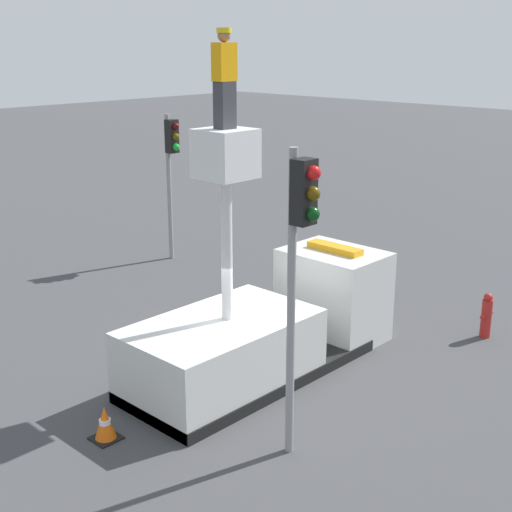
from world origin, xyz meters
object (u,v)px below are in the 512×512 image
(bucket_truck, at_px, (266,328))
(traffic_cone_rear, at_px, (105,424))
(worker, at_px, (224,79))
(traffic_light_pole, at_px, (299,246))
(fire_hydrant, at_px, (486,316))
(traffic_light_across, at_px, (171,158))

(bucket_truck, bearing_deg, traffic_cone_rear, 178.53)
(worker, xyz_separation_m, traffic_light_pole, (-0.97, -2.60, -2.37))
(worker, bearing_deg, traffic_light_pole, -110.38)
(worker, bearing_deg, fire_hydrant, -24.14)
(bucket_truck, relative_size, fire_hydrant, 5.84)
(bucket_truck, distance_m, fire_hydrant, 5.43)
(bucket_truck, relative_size, traffic_light_across, 1.40)
(traffic_light_across, bearing_deg, traffic_light_pole, -120.27)
(worker, bearing_deg, traffic_cone_rear, 177.97)
(traffic_light_pole, bearing_deg, traffic_light_across, 59.73)
(traffic_light_pole, bearing_deg, traffic_cone_rear, 125.44)
(worker, xyz_separation_m, fire_hydrant, (5.85, -2.62, -5.48))
(traffic_light_across, xyz_separation_m, fire_hydrant, (0.96, -10.05, -2.69))
(traffic_light_across, height_order, traffic_cone_rear, traffic_light_across)
(fire_hydrant, bearing_deg, traffic_cone_rear, 162.69)
(traffic_light_across, relative_size, fire_hydrant, 4.17)
(traffic_light_pole, relative_size, traffic_cone_rear, 8.30)
(traffic_cone_rear, bearing_deg, bucket_truck, -1.47)
(bucket_truck, height_order, traffic_light_across, bucket_truck)
(traffic_cone_rear, bearing_deg, traffic_light_pole, -54.56)
(fire_hydrant, height_order, traffic_cone_rear, fire_hydrant)
(bucket_truck, bearing_deg, worker, 180.00)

